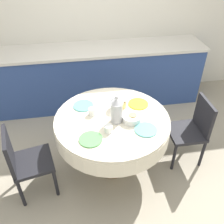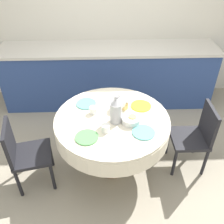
{
  "view_description": "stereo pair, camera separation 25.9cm",
  "coord_description": "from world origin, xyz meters",
  "px_view_note": "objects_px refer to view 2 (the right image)",
  "views": [
    {
      "loc": [
        -0.33,
        -2.04,
        2.39
      ],
      "look_at": [
        0.0,
        0.0,
        0.82
      ],
      "focal_mm": 40.0,
      "sensor_mm": 36.0,
      "label": 1
    },
    {
      "loc": [
        -0.07,
        -2.07,
        2.39
      ],
      "look_at": [
        0.0,
        0.0,
        0.82
      ],
      "focal_mm": 40.0,
      "sensor_mm": 36.0,
      "label": 2
    }
  ],
  "objects_px": {
    "chair_left": "(196,135)",
    "chair_right": "(24,152)",
    "teapot": "(119,102)",
    "coffee_carafe": "(116,111)"
  },
  "relations": [
    {
      "from": "coffee_carafe",
      "to": "teapot",
      "type": "bearing_deg",
      "value": 77.6
    },
    {
      "from": "chair_left",
      "to": "chair_right",
      "type": "relative_size",
      "value": 1.0
    },
    {
      "from": "chair_right",
      "to": "chair_left",
      "type": "bearing_deg",
      "value": 83.96
    },
    {
      "from": "coffee_carafe",
      "to": "teapot",
      "type": "height_order",
      "value": "coffee_carafe"
    },
    {
      "from": "chair_left",
      "to": "teapot",
      "type": "xyz_separation_m",
      "value": [
        -0.87,
        0.16,
        0.36
      ]
    },
    {
      "from": "chair_right",
      "to": "teapot",
      "type": "bearing_deg",
      "value": 97.51
    },
    {
      "from": "chair_left",
      "to": "chair_right",
      "type": "bearing_deg",
      "value": 96.04
    },
    {
      "from": "chair_left",
      "to": "chair_right",
      "type": "distance_m",
      "value": 1.9
    },
    {
      "from": "chair_right",
      "to": "teapot",
      "type": "relative_size",
      "value": 4.05
    },
    {
      "from": "chair_left",
      "to": "coffee_carafe",
      "type": "height_order",
      "value": "coffee_carafe"
    }
  ]
}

